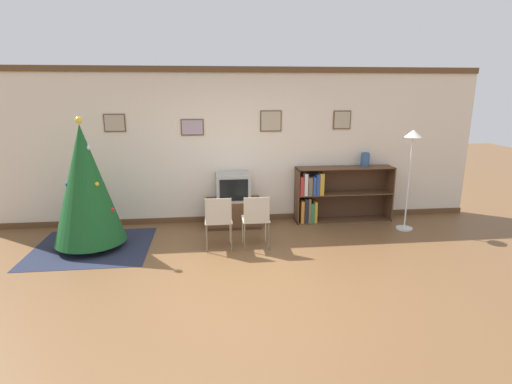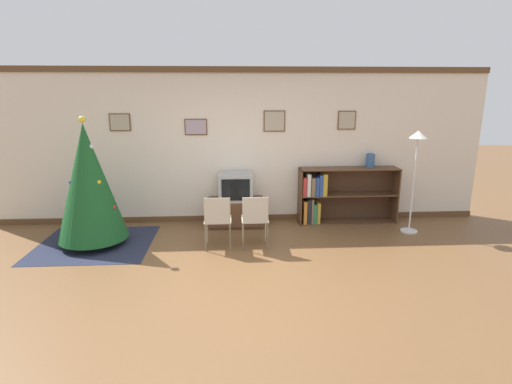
# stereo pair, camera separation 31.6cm
# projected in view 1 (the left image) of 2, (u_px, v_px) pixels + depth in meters

# --- Properties ---
(ground_plane) EXTENTS (24.00, 24.00, 0.00)m
(ground_plane) POSITION_uv_depth(u_px,v_px,m) (245.00, 282.00, 4.96)
(ground_plane) COLOR brown
(wall_back) EXTENTS (8.83, 0.11, 2.70)m
(wall_back) POSITION_uv_depth(u_px,v_px,m) (232.00, 147.00, 7.00)
(wall_back) COLOR silver
(wall_back) RESTS_ON ground_plane
(area_rug) EXTENTS (1.72, 1.58, 0.01)m
(area_rug) POSITION_uv_depth(u_px,v_px,m) (92.00, 247.00, 6.05)
(area_rug) COLOR #23283D
(area_rug) RESTS_ON ground_plane
(christmas_tree) EXTENTS (1.03, 1.03, 1.95)m
(christmas_tree) POSITION_uv_depth(u_px,v_px,m) (86.00, 185.00, 5.81)
(christmas_tree) COLOR maroon
(christmas_tree) RESTS_ON area_rug
(tv_console) EXTENTS (0.96, 0.51, 0.47)m
(tv_console) POSITION_uv_depth(u_px,v_px,m) (233.00, 213.00, 6.96)
(tv_console) COLOR #412A1A
(tv_console) RESTS_ON ground_plane
(television) EXTENTS (0.58, 0.50, 0.47)m
(television) POSITION_uv_depth(u_px,v_px,m) (233.00, 187.00, 6.84)
(television) COLOR #9E9E99
(television) RESTS_ON tv_console
(folding_chair_left) EXTENTS (0.40, 0.40, 0.82)m
(folding_chair_left) POSITION_uv_depth(u_px,v_px,m) (219.00, 219.00, 5.85)
(folding_chair_left) COLOR #BCB29E
(folding_chair_left) RESTS_ON ground_plane
(folding_chair_right) EXTENTS (0.40, 0.40, 0.82)m
(folding_chair_right) POSITION_uv_depth(u_px,v_px,m) (256.00, 218.00, 5.92)
(folding_chair_right) COLOR #BCB29E
(folding_chair_right) RESTS_ON ground_plane
(bookshelf) EXTENTS (1.74, 0.36, 0.99)m
(bookshelf) POSITION_uv_depth(u_px,v_px,m) (327.00, 195.00, 7.17)
(bookshelf) COLOR brown
(bookshelf) RESTS_ON ground_plane
(vase) EXTENTS (0.16, 0.16, 0.25)m
(vase) POSITION_uv_depth(u_px,v_px,m) (365.00, 159.00, 7.13)
(vase) COLOR #335684
(vase) RESTS_ON bookshelf
(standing_lamp) EXTENTS (0.28, 0.28, 1.69)m
(standing_lamp) POSITION_uv_depth(u_px,v_px,m) (411.00, 154.00, 6.53)
(standing_lamp) COLOR silver
(standing_lamp) RESTS_ON ground_plane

